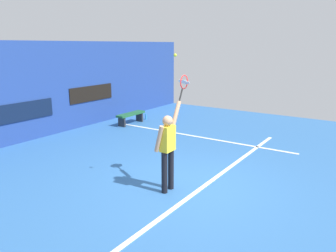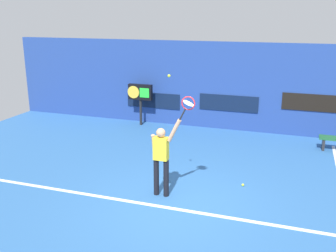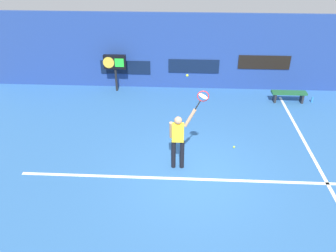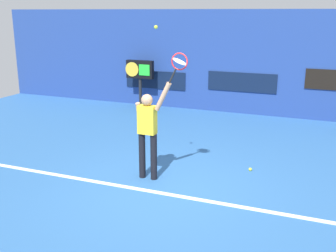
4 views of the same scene
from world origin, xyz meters
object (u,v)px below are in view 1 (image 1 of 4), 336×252
Objects in this scene: tennis_player at (168,147)px; court_bench at (131,116)px; tennis_ball at (175,55)px; water_bottle at (146,117)px; spare_ball at (170,157)px; tennis_racket at (184,83)px.

tennis_player is 1.39× the size of court_bench.
court_bench is (4.19, 4.81, -2.58)m from tennis_ball.
tennis_player is at bearing 167.00° from tennis_ball.
spare_ball is at bearing -134.69° from water_bottle.
water_bottle is (0.99, 0.00, -0.22)m from court_bench.
tennis_racket is 9.08× the size of spare_ball.
tennis_player is 1.43m from tennis_racket.
tennis_racket reaches higher than court_bench.
court_bench is at bearing 48.93° from tennis_ball.
tennis_ball is (0.21, -0.05, 1.91)m from tennis_player.
tennis_player reaches higher than water_bottle.
court_bench is 1.01m from water_bottle.
tennis_ball is 0.28× the size of water_bottle.
court_bench is at bearing 51.65° from tennis_racket.
water_bottle is 3.53× the size of spare_ball.
tennis_racket reaches higher than spare_ball.
tennis_ball is at bearing -13.00° from tennis_player.
tennis_player is 3.16× the size of tennis_racket.
tennis_racket reaches higher than tennis_player.
water_bottle is at bearing 42.90° from tennis_ball.
tennis_ball is at bearing -137.10° from water_bottle.
court_bench is 4.47m from spare_ball.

